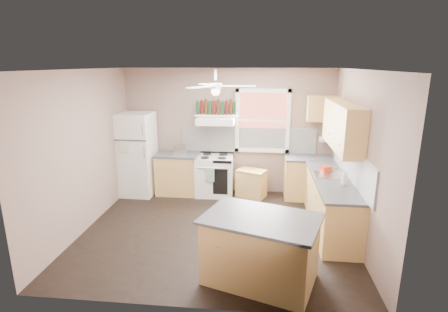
# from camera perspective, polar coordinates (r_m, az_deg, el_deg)

# --- Properties ---
(floor) EXTENTS (4.50, 4.50, 0.00)m
(floor) POSITION_cam_1_polar(r_m,az_deg,el_deg) (6.17, -1.24, -11.99)
(floor) COLOR black
(floor) RESTS_ON ground
(ceiling) EXTENTS (4.50, 4.50, 0.00)m
(ceiling) POSITION_cam_1_polar(r_m,az_deg,el_deg) (5.50, -1.41, 13.96)
(ceiling) COLOR white
(ceiling) RESTS_ON ground
(wall_back) EXTENTS (4.50, 0.05, 2.70)m
(wall_back) POSITION_cam_1_polar(r_m,az_deg,el_deg) (7.65, 0.62, 4.05)
(wall_back) COLOR #83695E
(wall_back) RESTS_ON ground
(wall_right) EXTENTS (0.05, 4.00, 2.70)m
(wall_right) POSITION_cam_1_polar(r_m,az_deg,el_deg) (5.86, 21.34, -0.38)
(wall_right) COLOR #83695E
(wall_right) RESTS_ON ground
(wall_left) EXTENTS (0.05, 4.00, 2.70)m
(wall_left) POSITION_cam_1_polar(r_m,az_deg,el_deg) (6.38, -22.02, 0.76)
(wall_left) COLOR #83695E
(wall_left) RESTS_ON ground
(backsplash_back) EXTENTS (2.90, 0.03, 0.55)m
(backsplash_back) POSITION_cam_1_polar(r_m,az_deg,el_deg) (7.62, 3.96, 2.63)
(backsplash_back) COLOR white
(backsplash_back) RESTS_ON wall_back
(backsplash_right) EXTENTS (0.03, 2.60, 0.55)m
(backsplash_right) POSITION_cam_1_polar(r_m,az_deg,el_deg) (6.17, 20.13, -1.21)
(backsplash_right) COLOR white
(backsplash_right) RESTS_ON wall_right
(window_view) EXTENTS (1.00, 0.02, 1.20)m
(window_view) POSITION_cam_1_polar(r_m,az_deg,el_deg) (7.53, 6.31, 5.72)
(window_view) COLOR brown
(window_view) RESTS_ON wall_back
(window_frame) EXTENTS (1.16, 0.07, 1.36)m
(window_frame) POSITION_cam_1_polar(r_m,az_deg,el_deg) (7.51, 6.31, 5.69)
(window_frame) COLOR white
(window_frame) RESTS_ON wall_back
(refrigerator) EXTENTS (0.77, 0.75, 1.78)m
(refrigerator) POSITION_cam_1_polar(r_m,az_deg,el_deg) (7.77, -14.18, 0.30)
(refrigerator) COLOR white
(refrigerator) RESTS_ON floor
(base_cabinet_left) EXTENTS (0.90, 0.60, 0.86)m
(base_cabinet_left) POSITION_cam_1_polar(r_m,az_deg,el_deg) (7.74, -7.48, -2.98)
(base_cabinet_left) COLOR tan
(base_cabinet_left) RESTS_ON floor
(counter_left) EXTENTS (0.92, 0.62, 0.04)m
(counter_left) POSITION_cam_1_polar(r_m,az_deg,el_deg) (7.61, -7.59, 0.24)
(counter_left) COLOR #3F3F41
(counter_left) RESTS_ON base_cabinet_left
(toaster) EXTENTS (0.30, 0.20, 0.18)m
(toaster) POSITION_cam_1_polar(r_m,az_deg,el_deg) (7.56, -7.13, 1.01)
(toaster) COLOR silver
(toaster) RESTS_ON counter_left
(stove) EXTENTS (0.82, 0.67, 0.86)m
(stove) POSITION_cam_1_polar(r_m,az_deg,el_deg) (7.60, -1.56, -3.20)
(stove) COLOR white
(stove) RESTS_ON floor
(range_hood) EXTENTS (0.78, 0.50, 0.14)m
(range_hood) POSITION_cam_1_polar(r_m,az_deg,el_deg) (7.36, -1.37, 5.75)
(range_hood) COLOR white
(range_hood) RESTS_ON wall_back
(bottle_shelf) EXTENTS (0.90, 0.26, 0.03)m
(bottle_shelf) POSITION_cam_1_polar(r_m,az_deg,el_deg) (7.46, -1.26, 6.66)
(bottle_shelf) COLOR white
(bottle_shelf) RESTS_ON range_hood
(cart) EXTENTS (0.69, 0.59, 0.58)m
(cart) POSITION_cam_1_polar(r_m,az_deg,el_deg) (7.53, 4.49, -4.53)
(cart) COLOR tan
(cart) RESTS_ON floor
(base_cabinet_corner) EXTENTS (1.00, 0.60, 0.86)m
(base_cabinet_corner) POSITION_cam_1_polar(r_m,az_deg,el_deg) (7.61, 13.62, -3.61)
(base_cabinet_corner) COLOR tan
(base_cabinet_corner) RESTS_ON floor
(base_cabinet_right) EXTENTS (0.60, 2.20, 0.86)m
(base_cabinet_right) POSITION_cam_1_polar(r_m,az_deg,el_deg) (6.34, 17.01, -7.63)
(base_cabinet_right) COLOR tan
(base_cabinet_right) RESTS_ON floor
(counter_corner) EXTENTS (1.02, 0.62, 0.04)m
(counter_corner) POSITION_cam_1_polar(r_m,az_deg,el_deg) (7.48, 13.83, -0.34)
(counter_corner) COLOR #3F3F41
(counter_corner) RESTS_ON base_cabinet_corner
(counter_right) EXTENTS (0.62, 2.22, 0.04)m
(counter_right) POSITION_cam_1_polar(r_m,az_deg,el_deg) (6.19, 17.24, -3.77)
(counter_right) COLOR #3F3F41
(counter_right) RESTS_ON base_cabinet_right
(sink) EXTENTS (0.55, 0.45, 0.03)m
(sink) POSITION_cam_1_polar(r_m,az_deg,el_deg) (6.37, 16.92, -3.07)
(sink) COLOR silver
(sink) RESTS_ON counter_right
(faucet) EXTENTS (0.03, 0.03, 0.14)m
(faucet) POSITION_cam_1_polar(r_m,az_deg,el_deg) (6.38, 18.38, -2.46)
(faucet) COLOR silver
(faucet) RESTS_ON sink
(upper_cabinet_right) EXTENTS (0.33, 1.80, 0.76)m
(upper_cabinet_right) POSITION_cam_1_polar(r_m,az_deg,el_deg) (6.19, 18.81, 4.72)
(upper_cabinet_right) COLOR tan
(upper_cabinet_right) RESTS_ON wall_right
(upper_cabinet_corner) EXTENTS (0.60, 0.33, 0.52)m
(upper_cabinet_corner) POSITION_cam_1_polar(r_m,az_deg,el_deg) (7.44, 15.73, 7.49)
(upper_cabinet_corner) COLOR tan
(upper_cabinet_corner) RESTS_ON wall_back
(paper_towel) EXTENTS (0.26, 0.12, 0.12)m
(paper_towel) POSITION_cam_1_polar(r_m,az_deg,el_deg) (7.60, 16.24, 2.61)
(paper_towel) COLOR white
(paper_towel) RESTS_ON wall_back
(island) EXTENTS (1.57, 1.25, 0.86)m
(island) POSITION_cam_1_polar(r_m,az_deg,el_deg) (4.73, 5.93, -15.10)
(island) COLOR tan
(island) RESTS_ON floor
(island_top) EXTENTS (1.67, 1.35, 0.04)m
(island_top) POSITION_cam_1_polar(r_m,az_deg,el_deg) (4.53, 6.09, -10.16)
(island_top) COLOR #3F3F41
(island_top) RESTS_ON island
(ceiling_fan_hub) EXTENTS (0.20, 0.20, 0.08)m
(ceiling_fan_hub) POSITION_cam_1_polar(r_m,az_deg,el_deg) (5.51, -1.39, 11.36)
(ceiling_fan_hub) COLOR white
(ceiling_fan_hub) RESTS_ON ceiling
(soap_bottle) EXTENTS (0.11, 0.11, 0.24)m
(soap_bottle) POSITION_cam_1_polar(r_m,az_deg,el_deg) (5.91, 19.09, -3.37)
(soap_bottle) COLOR silver
(soap_bottle) RESTS_ON counter_right
(red_caddy) EXTENTS (0.21, 0.18, 0.10)m
(red_caddy) POSITION_cam_1_polar(r_m,az_deg,el_deg) (6.54, 16.38, -2.06)
(red_caddy) COLOR red
(red_caddy) RESTS_ON counter_right
(wine_bottles) EXTENTS (0.86, 0.06, 0.31)m
(wine_bottles) POSITION_cam_1_polar(r_m,az_deg,el_deg) (7.44, -1.26, 7.87)
(wine_bottles) COLOR #143819
(wine_bottles) RESTS_ON bottle_shelf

